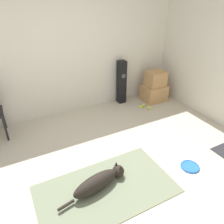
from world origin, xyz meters
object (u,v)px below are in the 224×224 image
object	(u,v)px
cardboard_box_lower	(154,93)
tennis_ball_loose_on_carpet	(144,105)
tennis_ball_near_speaker	(149,108)
floor_speaker	(121,82)
dog	(99,181)
frisbee	(190,166)
tennis_ball_by_boxes	(141,107)
cardboard_box_upper	(156,79)

from	to	relation	value
cardboard_box_lower	tennis_ball_loose_on_carpet	xyz separation A→B (m)	(-0.39, -0.18, -0.15)
cardboard_box_lower	tennis_ball_near_speaker	size ratio (longest dim) A/B	8.02
floor_speaker	tennis_ball_loose_on_carpet	bearing A→B (deg)	-53.13
dog	tennis_ball_loose_on_carpet	world-z (taller)	dog
floor_speaker	tennis_ball_loose_on_carpet	world-z (taller)	floor_speaker
frisbee	tennis_ball_loose_on_carpet	bearing A→B (deg)	75.15
dog	tennis_ball_near_speaker	xyz separation A→B (m)	(1.89, 1.48, -0.09)
dog	floor_speaker	world-z (taller)	floor_speaker
cardboard_box_lower	tennis_ball_by_boxes	bearing A→B (deg)	-156.56
frisbee	tennis_ball_near_speaker	world-z (taller)	tennis_ball_near_speaker
dog	cardboard_box_lower	xyz separation A→B (m)	(2.26, 1.83, 0.06)
tennis_ball_near_speaker	dog	bearing A→B (deg)	-142.01
dog	floor_speaker	bearing A→B (deg)	53.92
dog	tennis_ball_near_speaker	distance (m)	2.40
cardboard_box_upper	tennis_ball_loose_on_carpet	bearing A→B (deg)	-156.28
dog	tennis_ball_near_speaker	world-z (taller)	dog
dog	tennis_ball_loose_on_carpet	size ratio (longest dim) A/B	15.12
cardboard_box_upper	tennis_ball_near_speaker	world-z (taller)	cardboard_box_upper
cardboard_box_lower	tennis_ball_near_speaker	bearing A→B (deg)	-136.26
cardboard_box_lower	tennis_ball_loose_on_carpet	distance (m)	0.46
floor_speaker	tennis_ball_near_speaker	distance (m)	0.85
dog	cardboard_box_upper	xyz separation A→B (m)	(2.26, 1.82, 0.41)
frisbee	floor_speaker	xyz separation A→B (m)	(0.17, 2.36, 0.48)
floor_speaker	tennis_ball_loose_on_carpet	distance (m)	0.72
tennis_ball_near_speaker	tennis_ball_loose_on_carpet	size ratio (longest dim) A/B	1.00
cardboard_box_upper	tennis_ball_near_speaker	bearing A→B (deg)	-137.29
floor_speaker	tennis_ball_by_boxes	xyz separation A→B (m)	(0.24, -0.48, -0.46)
tennis_ball_by_boxes	tennis_ball_loose_on_carpet	distance (m)	0.10
tennis_ball_near_speaker	tennis_ball_loose_on_carpet	xyz separation A→B (m)	(-0.03, 0.17, 0.00)
cardboard_box_lower	tennis_ball_near_speaker	xyz separation A→B (m)	(-0.37, -0.35, -0.15)
tennis_ball_near_speaker	frisbee	bearing A→B (deg)	-107.05
dog	tennis_ball_near_speaker	size ratio (longest dim) A/B	15.12
tennis_ball_by_boxes	cardboard_box_upper	bearing A→B (deg)	22.60
floor_speaker	cardboard_box_lower	bearing A→B (deg)	-20.14
cardboard_box_upper	tennis_ball_loose_on_carpet	size ratio (longest dim) A/B	6.34
dog	cardboard_box_upper	world-z (taller)	cardboard_box_upper
dog	tennis_ball_by_boxes	world-z (taller)	dog
frisbee	cardboard_box_lower	xyz separation A→B (m)	(0.90, 2.10, 0.17)
tennis_ball_by_boxes	tennis_ball_near_speaker	xyz separation A→B (m)	(0.12, -0.14, 0.00)
dog	tennis_ball_by_boxes	bearing A→B (deg)	42.39
frisbee	tennis_ball_near_speaker	bearing A→B (deg)	72.95
frisbee	cardboard_box_lower	bearing A→B (deg)	66.74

